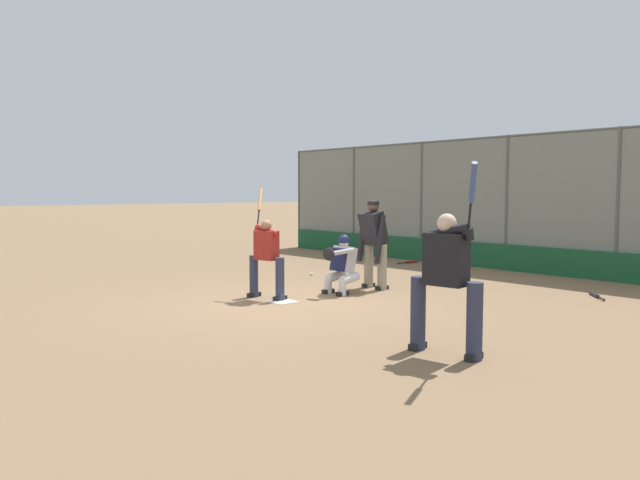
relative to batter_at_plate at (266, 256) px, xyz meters
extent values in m
plane|color=#846647|center=(-0.48, -0.01, -0.79)|extent=(160.00, 160.00, 0.00)
cube|color=white|center=(-0.48, -0.01, -0.78)|extent=(0.43, 0.43, 0.01)
cylinder|color=#515651|center=(-3.23, -7.10, 0.89)|extent=(0.08, 0.08, 3.37)
cylinder|color=#515651|center=(-0.48, -7.10, 0.89)|extent=(0.08, 0.08, 3.37)
cylinder|color=#515651|center=(2.26, -7.10, 0.89)|extent=(0.08, 0.08, 3.37)
cylinder|color=#515651|center=(5.01, -7.10, 0.89)|extent=(0.08, 0.08, 3.37)
cylinder|color=#515651|center=(7.76, -7.10, 0.89)|extent=(0.08, 0.08, 3.37)
cube|color=gray|center=(-0.48, -7.10, 0.89)|extent=(16.49, 0.01, 3.37)
cylinder|color=#515651|center=(-0.48, -7.10, 2.55)|extent=(16.49, 0.06, 0.06)
cube|color=#19512D|center=(-0.48, -7.00, -0.47)|extent=(16.16, 0.18, 0.63)
cube|color=slate|center=(2.39, -9.12, -0.73)|extent=(11.54, 1.95, 0.12)
cube|color=slate|center=(2.39, -8.57, -0.57)|extent=(11.54, 0.55, 0.44)
cube|color=#B7BABC|center=(2.39, -8.57, -0.31)|extent=(11.54, 0.24, 0.08)
cube|color=slate|center=(2.39, -9.12, -0.41)|extent=(11.54, 0.55, 0.76)
cube|color=#B7BABC|center=(2.39, -9.12, 0.01)|extent=(11.54, 0.24, 0.08)
cube|color=slate|center=(2.39, -9.67, -0.25)|extent=(11.54, 0.55, 1.08)
cube|color=#B7BABC|center=(2.39, -9.67, 0.33)|extent=(11.54, 0.24, 0.08)
cylinder|color=#2D334C|center=(-0.33, -0.06, -0.40)|extent=(0.16, 0.16, 0.78)
cube|color=black|center=(-0.33, -0.06, -0.75)|extent=(0.16, 0.30, 0.08)
cylinder|color=#2D334C|center=(0.31, 0.07, -0.40)|extent=(0.16, 0.16, 0.78)
cube|color=black|center=(0.31, 0.07, -0.75)|extent=(0.16, 0.30, 0.08)
cube|color=maroon|center=(-0.01, 0.00, 0.20)|extent=(0.46, 0.32, 0.54)
sphere|color=#936B4C|center=(-0.01, 0.00, 0.56)|extent=(0.20, 0.20, 0.20)
cylinder|color=maroon|center=(0.00, -0.02, 0.47)|extent=(0.56, 0.14, 0.20)
cylinder|color=maroon|center=(0.25, 0.03, 0.47)|extent=(0.14, 0.16, 0.15)
sphere|color=black|center=(0.26, 0.01, 0.53)|extent=(0.04, 0.04, 0.04)
cylinder|color=black|center=(0.33, -0.06, 0.68)|extent=(0.17, 0.17, 0.31)
cylinder|color=tan|center=(0.48, -0.22, 1.02)|extent=(0.27, 0.27, 0.44)
cylinder|color=silver|center=(-0.70, -1.26, -0.64)|extent=(0.15, 0.15, 0.29)
cylinder|color=silver|center=(-0.69, -1.45, -0.48)|extent=(0.18, 0.45, 0.23)
cube|color=black|center=(-0.70, -1.26, -0.75)|extent=(0.11, 0.26, 0.08)
cylinder|color=silver|center=(-0.31, -1.25, -0.64)|extent=(0.15, 0.15, 0.29)
cylinder|color=silver|center=(-0.30, -1.44, -0.48)|extent=(0.18, 0.45, 0.23)
cube|color=black|center=(-0.31, -1.25, -0.75)|extent=(0.11, 0.26, 0.08)
cube|color=#B7B7BC|center=(-0.50, -1.48, -0.13)|extent=(0.43, 0.35, 0.53)
cube|color=#191E47|center=(-0.50, -1.34, -0.13)|extent=(0.38, 0.14, 0.44)
sphere|color=beige|center=(-0.50, -1.48, 0.21)|extent=(0.20, 0.20, 0.20)
sphere|color=#191E47|center=(-0.50, -1.48, 0.24)|extent=(0.22, 0.22, 0.22)
cylinder|color=#B7B7BC|center=(-0.66, -1.26, 0.04)|extent=(0.26, 0.51, 0.15)
ellipsoid|color=black|center=(-0.57, -1.02, 0.00)|extent=(0.30, 0.11, 0.24)
cylinder|color=beige|center=(-0.24, -1.48, -0.10)|extent=(0.10, 0.30, 0.42)
cylinder|color=gray|center=(-0.69, -2.35, -0.33)|extent=(0.19, 0.19, 0.91)
cube|color=black|center=(-0.69, -2.35, -0.75)|extent=(0.14, 0.29, 0.08)
cylinder|color=gray|center=(-0.27, -2.39, -0.33)|extent=(0.19, 0.19, 0.91)
cube|color=black|center=(-0.27, -2.39, -0.75)|extent=(0.14, 0.29, 0.08)
cube|color=black|center=(-0.48, -2.31, 0.44)|extent=(0.53, 0.48, 0.69)
sphere|color=brown|center=(-0.48, -2.31, 0.88)|extent=(0.23, 0.23, 0.23)
cylinder|color=black|center=(-0.48, -2.31, 0.94)|extent=(0.24, 0.24, 0.08)
cylinder|color=black|center=(-0.75, -2.22, 0.23)|extent=(0.18, 0.26, 0.97)
cylinder|color=black|center=(-0.19, -2.27, 0.23)|extent=(0.14, 0.25, 0.97)
cylinder|color=#2D334C|center=(-4.23, 0.75, -0.33)|extent=(0.19, 0.19, 0.92)
cube|color=black|center=(-4.23, 0.75, -0.75)|extent=(0.15, 0.29, 0.08)
cylinder|color=#2D334C|center=(-4.98, 0.64, -0.33)|extent=(0.19, 0.19, 0.92)
cube|color=black|center=(-4.98, 0.64, -0.75)|extent=(0.15, 0.29, 0.08)
cube|color=black|center=(-4.60, 0.70, 0.37)|extent=(0.53, 0.36, 0.63)
sphere|color=beige|center=(-4.60, 0.70, 0.80)|extent=(0.23, 0.23, 0.23)
cylinder|color=black|center=(-4.61, 0.72, 0.70)|extent=(0.64, 0.15, 0.24)
cylinder|color=black|center=(-4.91, 0.68, 0.70)|extent=(0.14, 0.17, 0.17)
sphere|color=black|center=(-4.92, 0.70, 0.76)|extent=(0.04, 0.04, 0.04)
cylinder|color=black|center=(-4.98, 0.78, 0.92)|extent=(0.17, 0.18, 0.32)
cylinder|color=#334789|center=(-5.14, 0.95, 1.28)|extent=(0.27, 0.29, 0.46)
sphere|color=black|center=(-4.23, -4.37, -0.76)|extent=(0.04, 0.04, 0.04)
cylinder|color=black|center=(-4.12, -4.49, -0.76)|extent=(0.25, 0.27, 0.03)
cylinder|color=#28282D|center=(-3.85, -4.79, -0.76)|extent=(0.36, 0.39, 0.07)
sphere|color=black|center=(1.97, -5.81, -0.76)|extent=(0.04, 0.04, 0.04)
cylinder|color=black|center=(1.97, -5.98, -0.76)|extent=(0.04, 0.35, 0.03)
cylinder|color=maroon|center=(1.98, -6.39, -0.76)|extent=(0.08, 0.48, 0.07)
sphere|color=white|center=(1.83, -2.63, -0.75)|extent=(0.07, 0.07, 0.07)
cylinder|color=maroon|center=(4.48, -5.93, -0.66)|extent=(0.80, 0.26, 0.26)
sphere|color=maroon|center=(4.08, -5.93, -0.66)|extent=(0.26, 0.26, 0.26)
sphere|color=maroon|center=(4.89, -5.93, -0.66)|extent=(0.26, 0.26, 0.26)
camera|label=1|loc=(-9.20, 6.71, 1.19)|focal=35.00mm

